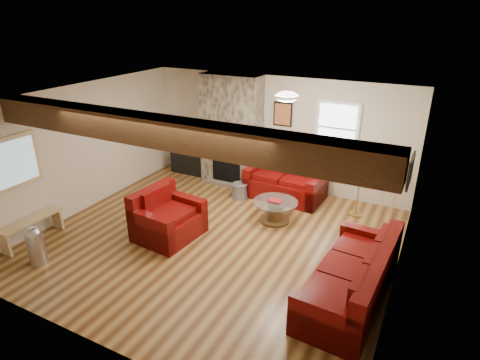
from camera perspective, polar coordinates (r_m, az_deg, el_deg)
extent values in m
plane|color=#533016|center=(7.24, -3.58, -8.43)|extent=(8.00, 8.00, 0.00)
plane|color=white|center=(6.31, -4.15, 11.33)|extent=(8.00, 8.00, 0.00)
plane|color=beige|center=(9.01, 5.17, 6.67)|extent=(8.00, 0.00, 8.00)
plane|color=beige|center=(4.80, -21.11, -10.41)|extent=(8.00, 0.00, 8.00)
plane|color=beige|center=(8.53, -21.49, 4.20)|extent=(0.00, 7.50, 7.50)
plane|color=beige|center=(5.86, 22.37, -4.36)|extent=(0.00, 7.50, 7.50)
cube|color=#33210F|center=(5.36, -11.03, 6.76)|extent=(6.00, 0.36, 0.38)
cube|color=#3D362F|center=(9.20, -1.24, 7.10)|extent=(1.40, 0.50, 2.50)
cube|color=black|center=(9.24, -1.94, 1.95)|extent=(0.70, 0.06, 0.90)
cube|color=#3D362F|center=(9.36, -2.05, -0.49)|extent=(1.00, 0.25, 0.08)
cylinder|color=#472E16|center=(7.84, 4.95, -5.69)|extent=(0.57, 0.57, 0.04)
cylinder|color=#472E16|center=(7.76, 4.99, -4.58)|extent=(0.30, 0.30, 0.38)
cylinder|color=silver|center=(7.66, 5.05, -3.13)|extent=(0.85, 0.85, 0.02)
cube|color=maroon|center=(7.65, 5.06, -2.97)|extent=(0.24, 0.17, 0.03)
cube|color=black|center=(10.07, -6.63, 2.51)|extent=(1.08, 0.43, 0.54)
imported|color=black|center=(9.91, -6.76, 5.19)|extent=(0.78, 0.10, 0.45)
cylinder|color=#AB9547|center=(8.36, 16.12, -4.66)|extent=(0.27, 0.27, 0.03)
cylinder|color=#AB9547|center=(8.09, 16.62, -0.54)|extent=(0.03, 0.03, 1.34)
cone|color=#FDE5C0|center=(7.85, 17.18, 4.07)|extent=(0.38, 0.38, 0.27)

